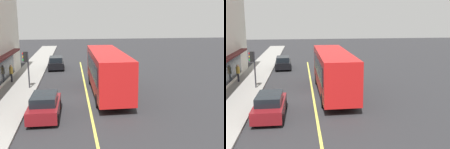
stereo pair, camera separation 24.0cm
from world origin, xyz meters
The scene contains 8 objects.
ground centered at (0.00, 0.00, 0.00)m, with size 120.00×120.00×0.00m, color #28282B.
sidewalk centered at (0.00, 5.81, 0.07)m, with size 80.00×3.08×0.15m, color gray.
lane_centre_stripe centered at (0.00, 0.00, 0.00)m, with size 36.00×0.16×0.01m, color #D8D14C.
bus centered at (1.38, -1.70, 1.99)m, with size 11.14×2.65×3.50m.
traffic_light centered at (3.64, 5.06, 2.53)m, with size 0.30×0.52×3.20m.
car_maroon centered at (-3.56, 2.93, 0.74)m, with size 4.33×1.92×1.52m.
car_black centered at (13.27, 3.08, 0.74)m, with size 4.36×1.97×1.52m.
pedestrian_near_storefront centered at (6.15, 6.90, 1.16)m, with size 0.34×0.34×1.69m.
Camera 2 is at (-20.65, 0.89, 6.24)m, focal length 44.08 mm.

